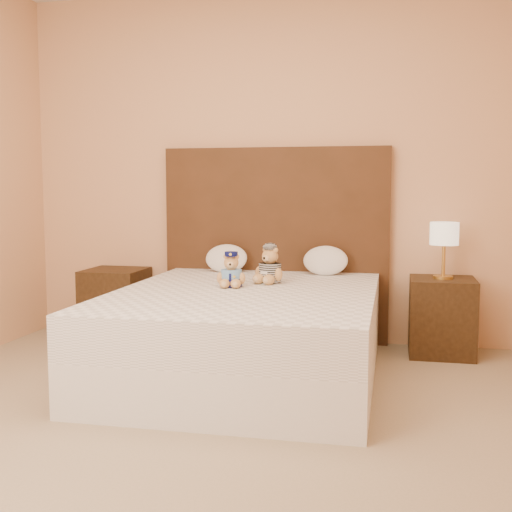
{
  "coord_description": "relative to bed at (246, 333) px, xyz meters",
  "views": [
    {
      "loc": [
        0.9,
        -2.68,
        1.18
      ],
      "look_at": [
        0.01,
        1.45,
        0.74
      ],
      "focal_mm": 45.0,
      "sensor_mm": 36.0,
      "label": 1
    }
  ],
  "objects": [
    {
      "name": "room_walls",
      "position": [
        0.0,
        -0.74,
        1.53
      ],
      "size": [
        4.04,
        4.52,
        2.72
      ],
      "color": "#DEA679",
      "rests_on": "ground"
    },
    {
      "name": "nightstand_right",
      "position": [
        1.25,
        0.8,
        -0.0
      ],
      "size": [
        0.45,
        0.45,
        0.55
      ],
      "primitive_type": "cube",
      "color": "#3B2612",
      "rests_on": "ground"
    },
    {
      "name": "teddy_prisoner",
      "position": [
        0.09,
        0.32,
        0.4
      ],
      "size": [
        0.29,
        0.29,
        0.25
      ],
      "primitive_type": null,
      "rotation": [
        0.0,
        0.0,
        -0.43
      ],
      "color": "tan",
      "rests_on": "bed"
    },
    {
      "name": "headboard",
      "position": [
        0.0,
        1.01,
        0.47
      ],
      "size": [
        1.75,
        0.08,
        1.5
      ],
      "primitive_type": "cube",
      "color": "#472815",
      "rests_on": "ground"
    },
    {
      "name": "ground",
      "position": [
        0.0,
        -1.2,
        -0.28
      ],
      "size": [
        4.0,
        4.5,
        0.0
      ],
      "primitive_type": "cube",
      "color": "tan",
      "rests_on": "ground"
    },
    {
      "name": "bed",
      "position": [
        0.0,
        0.0,
        0.0
      ],
      "size": [
        1.6,
        2.0,
        0.55
      ],
      "color": "white",
      "rests_on": "ground"
    },
    {
      "name": "pillow_left",
      "position": [
        -0.35,
        0.83,
        0.39
      ],
      "size": [
        0.33,
        0.21,
        0.23
      ],
      "primitive_type": "ellipsoid",
      "color": "white",
      "rests_on": "bed"
    },
    {
      "name": "lamp",
      "position": [
        1.25,
        0.8,
        0.57
      ],
      "size": [
        0.2,
        0.2,
        0.4
      ],
      "color": "gold",
      "rests_on": "nightstand_right"
    },
    {
      "name": "nightstand_left",
      "position": [
        -1.25,
        0.8,
        -0.0
      ],
      "size": [
        0.45,
        0.45,
        0.55
      ],
      "primitive_type": "cube",
      "color": "#3B2612",
      "rests_on": "ground"
    },
    {
      "name": "teddy_police",
      "position": [
        -0.12,
        0.11,
        0.39
      ],
      "size": [
        0.22,
        0.21,
        0.23
      ],
      "primitive_type": null,
      "rotation": [
        0.0,
        0.0,
        0.13
      ],
      "color": "tan",
      "rests_on": "bed"
    },
    {
      "name": "pillow_right",
      "position": [
        0.41,
        0.83,
        0.39
      ],
      "size": [
        0.33,
        0.21,
        0.23
      ],
      "primitive_type": "ellipsoid",
      "color": "white",
      "rests_on": "bed"
    }
  ]
}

